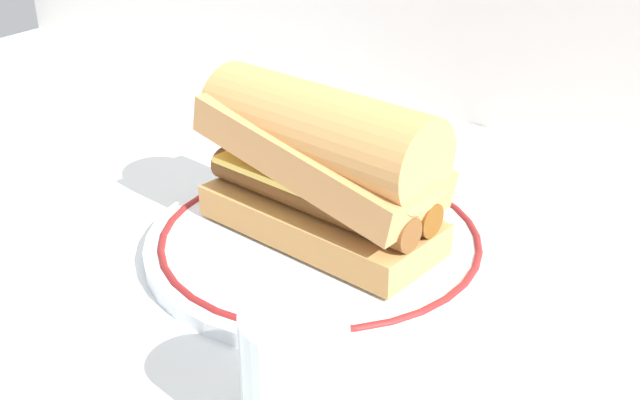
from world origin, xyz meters
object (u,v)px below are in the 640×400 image
object	(u,v)px
plate	(320,241)
sausage_sandwich	(320,162)
drinking_glass	(295,389)
butter_knife	(445,147)

from	to	relation	value
plate	sausage_sandwich	world-z (taller)	sausage_sandwich
sausage_sandwich	drinking_glass	bearing A→B (deg)	-52.93
plate	sausage_sandwich	distance (m)	0.07
drinking_glass	sausage_sandwich	bearing A→B (deg)	120.47
sausage_sandwich	butter_knife	world-z (taller)	sausage_sandwich
drinking_glass	butter_knife	distance (m)	0.44
plate	sausage_sandwich	xyz separation A→B (m)	(0.00, -0.00, 0.07)
plate	drinking_glass	xyz separation A→B (m)	(0.11, -0.18, 0.03)
drinking_glass	butter_knife	size ratio (longest dim) A/B	0.63
plate	drinking_glass	distance (m)	0.22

